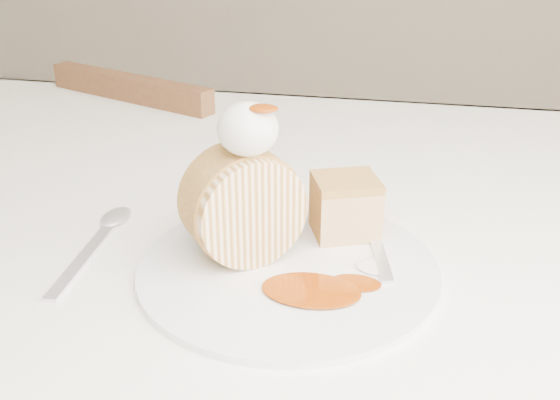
# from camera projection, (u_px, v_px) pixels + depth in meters

# --- Properties ---
(table) EXTENTS (1.40, 0.90, 0.75)m
(table) POSITION_uv_depth(u_px,v_px,m) (283.00, 259.00, 0.80)
(table) COLOR white
(table) RESTS_ON ground
(chair_far) EXTENTS (0.49, 0.49, 0.79)m
(chair_far) POSITION_uv_depth(u_px,v_px,m) (176.00, 223.00, 1.35)
(chair_far) COLOR brown
(chair_far) RESTS_ON ground
(plate) EXTENTS (0.38, 0.38, 0.01)m
(plate) POSITION_uv_depth(u_px,v_px,m) (288.00, 267.00, 0.60)
(plate) COLOR white
(plate) RESTS_ON table
(roulade_slice) EXTENTS (0.12, 0.11, 0.11)m
(roulade_slice) POSITION_uv_depth(u_px,v_px,m) (244.00, 206.00, 0.60)
(roulade_slice) COLOR beige
(roulade_slice) RESTS_ON plate
(cake_chunk) EXTENTS (0.08, 0.08, 0.05)m
(cake_chunk) POSITION_uv_depth(u_px,v_px,m) (345.00, 210.00, 0.65)
(cake_chunk) COLOR tan
(cake_chunk) RESTS_ON plate
(whipped_cream) EXTENTS (0.06, 0.06, 0.05)m
(whipped_cream) POSITION_uv_depth(u_px,v_px,m) (248.00, 129.00, 0.56)
(whipped_cream) COLOR white
(whipped_cream) RESTS_ON roulade_slice
(caramel_drizzle) EXTENTS (0.03, 0.02, 0.01)m
(caramel_drizzle) POSITION_uv_depth(u_px,v_px,m) (263.00, 101.00, 0.54)
(caramel_drizzle) COLOR #8E3505
(caramel_drizzle) RESTS_ON whipped_cream
(caramel_pool) EXTENTS (0.11, 0.09, 0.00)m
(caramel_pool) POSITION_uv_depth(u_px,v_px,m) (311.00, 290.00, 0.56)
(caramel_pool) COLOR #8E3505
(caramel_pool) RESTS_ON plate
(fork) EXTENTS (0.06, 0.17, 0.00)m
(fork) POSITION_uv_depth(u_px,v_px,m) (378.00, 249.00, 0.62)
(fork) COLOR silver
(fork) RESTS_ON plate
(spoon) EXTENTS (0.04, 0.18, 0.00)m
(spoon) POSITION_uv_depth(u_px,v_px,m) (82.00, 260.00, 0.62)
(spoon) COLOR silver
(spoon) RESTS_ON table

